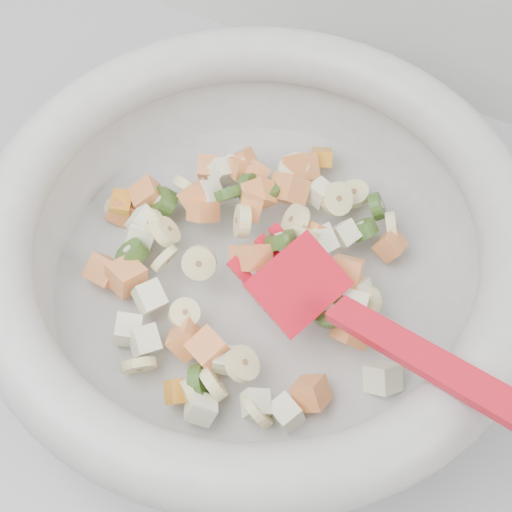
% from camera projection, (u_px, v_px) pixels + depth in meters
% --- Properties ---
extents(counter, '(2.00, 0.60, 0.90)m').
position_uv_depth(counter, '(299.00, 487.00, 0.93)').
color(counter, '#A4A5AA').
rests_on(counter, ground).
extents(mixing_bowl, '(0.46, 0.40, 0.15)m').
position_uv_depth(mixing_bowl, '(256.00, 247.00, 0.52)').
color(mixing_bowl, silver).
rests_on(mixing_bowl, counter).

